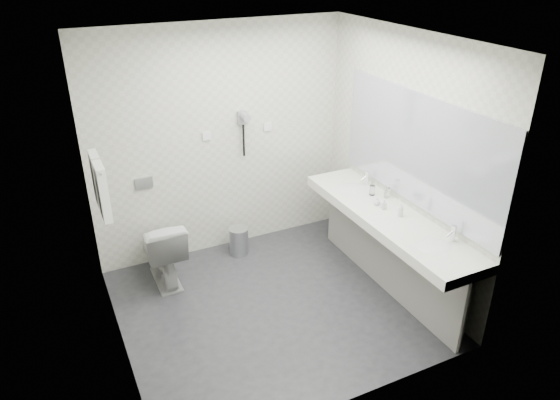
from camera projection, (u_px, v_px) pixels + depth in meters
floor at (273, 306)px, 5.06m from camera, size 2.80×2.80×0.00m
ceiling at (271, 40)px, 3.94m from camera, size 2.80×2.80×0.00m
wall_back at (220, 143)px, 5.55m from camera, size 2.80×0.00×2.80m
wall_front at (355, 265)px, 3.45m from camera, size 2.80×0.00×2.80m
wall_left at (105, 224)px, 3.96m from camera, size 0.00×2.60×2.60m
wall_right at (403, 163)px, 5.05m from camera, size 0.00×2.60×2.60m
vanity_counter at (388, 218)px, 4.98m from camera, size 0.55×2.20×0.10m
vanity_panel at (386, 255)px, 5.18m from camera, size 0.03×2.15×0.75m
vanity_post_near at (463, 315)px, 4.35m from camera, size 0.06×0.06×0.75m
vanity_post_far at (334, 211)px, 6.03m from camera, size 0.06×0.06×0.75m
mirror at (417, 150)px, 4.79m from camera, size 0.02×2.20×1.05m
basin_near at (434, 247)px, 4.44m from camera, size 0.40×0.31×0.05m
basin_far at (351, 189)px, 5.49m from camera, size 0.40×0.31×0.05m
faucet_near at (453, 233)px, 4.48m from camera, size 0.04×0.04×0.15m
faucet_far at (367, 178)px, 5.52m from camera, size 0.04×0.04×0.15m
soap_bottle_a at (384, 204)px, 5.03m from camera, size 0.05×0.05×0.10m
soap_bottle_b at (377, 201)px, 5.10m from camera, size 0.09×0.09×0.08m
soap_bottle_c at (401, 210)px, 4.88m from camera, size 0.06×0.06×0.13m
glass_left at (387, 193)px, 5.25m from camera, size 0.07×0.07×0.10m
glass_right at (372, 190)px, 5.30m from camera, size 0.06×0.06×0.10m
toilet at (162, 250)px, 5.30m from camera, size 0.41×0.72×0.72m
flush_plate at (144, 183)px, 5.34m from camera, size 0.18×0.02×0.12m
pedal_bin at (239, 241)px, 5.85m from camera, size 0.24×0.24×0.30m
bin_lid at (238, 229)px, 5.78m from camera, size 0.22×0.22×0.02m
towel_rail at (95, 161)px, 4.29m from camera, size 0.02×0.62×0.02m
towel_near at (103, 192)px, 4.27m from camera, size 0.07×0.24×0.48m
towel_far at (97, 179)px, 4.50m from camera, size 0.07×0.24×0.48m
dryer_cradle at (242, 118)px, 5.51m from camera, size 0.10×0.04×0.14m
dryer_barrel at (245, 117)px, 5.44m from camera, size 0.08×0.14×0.08m
dryer_cord at (244, 140)px, 5.61m from camera, size 0.02×0.02×0.35m
switch_plate_a at (207, 136)px, 5.44m from camera, size 0.09×0.02×0.09m
switch_plate_b at (268, 127)px, 5.71m from camera, size 0.09×0.02×0.09m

